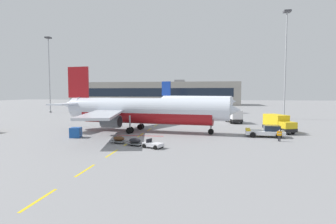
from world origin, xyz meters
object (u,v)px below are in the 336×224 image
(airliner_far_center, at_px, (96,102))
(uld_cargo_container, at_px, (76,133))
(airliner_mid_left, at_px, (194,101))
(apron_light_mast_far, at_px, (286,53))
(ground_crew_worker, at_px, (279,135))
(pushback_tug, at_px, (266,131))
(baggage_train, at_px, (135,142))
(airliner_foreground, at_px, (143,110))
(apron_light_mast_near, at_px, (49,66))
(fuel_service_truck, at_px, (234,116))
(catering_truck, at_px, (278,123))

(airliner_far_center, relative_size, uld_cargo_container, 14.83)
(airliner_mid_left, relative_size, apron_light_mast_far, 1.11)
(ground_crew_worker, xyz_separation_m, uld_cargo_container, (-31.35, -1.14, -0.18))
(pushback_tug, distance_m, uld_cargo_container, 30.76)
(baggage_train, bearing_deg, ground_crew_worker, 16.45)
(airliner_foreground, height_order, apron_light_mast_near, apron_light_mast_near)
(apron_light_mast_near, bearing_deg, fuel_service_truck, -20.71)
(pushback_tug, bearing_deg, fuel_service_truck, 99.05)
(baggage_train, relative_size, uld_cargo_container, 4.60)
(catering_truck, relative_size, fuel_service_truck, 1.01)
(airliner_mid_left, height_order, apron_light_mast_near, apron_light_mast_near)
(baggage_train, xyz_separation_m, apron_light_mast_far, (30.44, 41.48, 17.16))
(airliner_foreground, distance_m, uld_cargo_container, 12.43)
(pushback_tug, bearing_deg, uld_cargo_container, -170.47)
(airliner_mid_left, height_order, ground_crew_worker, airliner_mid_left)
(airliner_far_center, height_order, apron_light_mast_far, apron_light_mast_far)
(apron_light_mast_near, bearing_deg, apron_light_mast_far, -8.96)
(baggage_train, bearing_deg, apron_light_mast_near, 130.67)
(airliner_mid_left, xyz_separation_m, uld_cargo_container, (-15.69, -62.93, -3.01))
(airliner_foreground, distance_m, fuel_service_truck, 25.16)
(airliner_mid_left, distance_m, baggage_train, 68.00)
(apron_light_mast_near, bearing_deg, airliner_mid_left, 15.72)
(baggage_train, bearing_deg, airliner_foreground, 99.04)
(catering_truck, bearing_deg, baggage_train, -144.93)
(pushback_tug, relative_size, catering_truck, 0.84)
(airliner_far_center, xyz_separation_m, uld_cargo_container, (28.60, -73.74, -2.27))
(catering_truck, height_order, baggage_train, catering_truck)
(ground_crew_worker, distance_m, apron_light_mast_near, 83.00)
(catering_truck, bearing_deg, fuel_service_truck, 114.55)
(apron_light_mast_near, bearing_deg, uld_cargo_container, -54.39)
(pushback_tug, height_order, airliner_mid_left, airliner_mid_left)
(airliner_far_center, bearing_deg, catering_truck, -45.24)
(airliner_mid_left, xyz_separation_m, apron_light_mast_far, (25.86, -26.29, 13.88))
(pushback_tug, height_order, uld_cargo_container, pushback_tug)
(baggage_train, bearing_deg, pushback_tug, 27.31)
(uld_cargo_container, relative_size, apron_light_mast_near, 0.07)
(airliner_foreground, relative_size, pushback_tug, 5.57)
(pushback_tug, bearing_deg, ground_crew_worker, -75.46)
(baggage_train, bearing_deg, uld_cargo_container, 156.49)
(airliner_far_center, bearing_deg, baggage_train, -63.19)
(ground_crew_worker, bearing_deg, uld_cargo_container, -177.91)
(fuel_service_truck, bearing_deg, baggage_train, -118.01)
(fuel_service_truck, xyz_separation_m, ground_crew_worker, (4.24, -24.11, -0.67))
(catering_truck, bearing_deg, airliner_mid_left, 109.06)
(baggage_train, distance_m, uld_cargo_container, 12.12)
(fuel_service_truck, distance_m, baggage_train, 34.10)
(fuel_service_truck, bearing_deg, pushback_tug, -80.95)
(pushback_tug, height_order, apron_light_mast_far, apron_light_mast_far)
(ground_crew_worker, height_order, uld_cargo_container, ground_crew_worker)
(ground_crew_worker, bearing_deg, airliner_foreground, 163.20)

